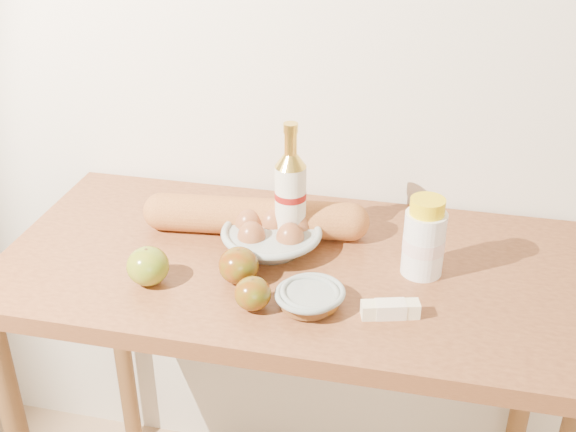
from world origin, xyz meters
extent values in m
cube|color=silver|center=(0.00, 1.51, 1.30)|extent=(3.50, 0.02, 2.60)
cube|color=#975830|center=(0.00, 1.18, 0.88)|extent=(1.20, 0.60, 0.04)
cylinder|color=brown|center=(-0.55, 1.43, 0.43)|extent=(0.05, 0.05, 0.86)
cylinder|color=brown|center=(0.55, 1.43, 0.43)|extent=(0.05, 0.05, 0.86)
cylinder|color=beige|center=(-0.02, 1.25, 0.99)|extent=(0.07, 0.07, 0.18)
cylinder|color=maroon|center=(-0.02, 1.25, 1.01)|extent=(0.07, 0.07, 0.01)
cone|color=gold|center=(-0.02, 1.25, 1.09)|extent=(0.07, 0.07, 0.03)
cylinder|color=gold|center=(-0.02, 1.25, 1.13)|extent=(0.03, 0.03, 0.05)
cylinder|color=gold|center=(-0.02, 1.25, 1.16)|extent=(0.03, 0.03, 0.02)
cylinder|color=white|center=(0.26, 1.19, 0.97)|extent=(0.09, 0.09, 0.13)
cylinder|color=#F8D6D0|center=(0.26, 1.19, 0.97)|extent=(0.09, 0.09, 0.03)
cylinder|color=yellow|center=(0.26, 1.19, 1.05)|extent=(0.07, 0.07, 0.03)
torus|color=#98A6A0|center=(-0.05, 1.21, 0.94)|extent=(0.24, 0.24, 0.02)
ellipsoid|color=brown|center=(-0.09, 1.19, 0.94)|extent=(0.07, 0.07, 0.07)
ellipsoid|color=brown|center=(-0.01, 1.20, 0.94)|extent=(0.07, 0.07, 0.07)
ellipsoid|color=brown|center=(-0.06, 1.25, 0.94)|extent=(0.07, 0.07, 0.07)
ellipsoid|color=brown|center=(-0.11, 1.24, 0.94)|extent=(0.07, 0.07, 0.07)
ellipsoid|color=brown|center=(0.00, 1.25, 0.94)|extent=(0.07, 0.07, 0.07)
cylinder|color=#C97B3D|center=(-0.10, 1.27, 0.94)|extent=(0.42, 0.13, 0.08)
sphere|color=#C97B3D|center=(-0.31, 1.25, 0.94)|extent=(0.09, 0.09, 0.08)
sphere|color=#C97B3D|center=(0.11, 1.29, 0.94)|extent=(0.09, 0.09, 0.08)
ellipsoid|color=olive|center=(-0.25, 1.04, 0.94)|extent=(0.10, 0.10, 0.08)
cylinder|color=#4A2F18|center=(-0.25, 1.04, 0.97)|extent=(0.01, 0.01, 0.01)
ellipsoid|color=maroon|center=(-0.03, 1.00, 0.93)|extent=(0.09, 0.09, 0.06)
cylinder|color=#4E381A|center=(-0.03, 1.00, 0.96)|extent=(0.01, 0.01, 0.01)
ellipsoid|color=maroon|center=(-0.08, 1.08, 0.94)|extent=(0.09, 0.09, 0.07)
cylinder|color=#4D3519|center=(-0.08, 1.08, 0.97)|extent=(0.01, 0.01, 0.01)
torus|color=gray|center=(0.06, 1.03, 0.93)|extent=(0.16, 0.16, 0.01)
cylinder|color=brown|center=(0.06, 1.03, 0.92)|extent=(0.13, 0.13, 0.02)
torus|color=gray|center=(0.07, 1.04, 0.93)|extent=(0.13, 0.13, 0.01)
cylinder|color=brown|center=(0.07, 1.04, 0.92)|extent=(0.11, 0.11, 0.02)
cube|color=#F4EABD|center=(0.22, 1.03, 0.91)|extent=(0.11, 0.06, 0.03)
cube|color=#F1E5CD|center=(0.22, 1.03, 0.91)|extent=(0.06, 0.05, 0.03)
camera|label=1|loc=(0.27, -0.05, 1.70)|focal=45.00mm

